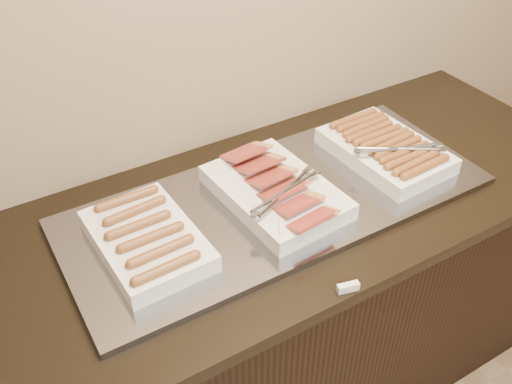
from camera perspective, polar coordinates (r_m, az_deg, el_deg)
counter at (r=1.92m, az=1.36°, el=-11.70°), size 2.06×0.76×0.90m
warming_tray at (r=1.60m, az=2.19°, el=-0.87°), size 1.20×0.50×0.02m
dish_left at (r=1.45m, az=-10.87°, el=-4.64°), size 0.24×0.36×0.07m
dish_center at (r=1.57m, az=1.99°, el=0.11°), size 0.29×0.42×0.09m
dish_right at (r=1.78m, az=12.88°, el=4.26°), size 0.28×0.39×0.08m
label_holder at (r=1.38m, az=9.19°, el=-9.39°), size 0.06×0.03×0.02m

